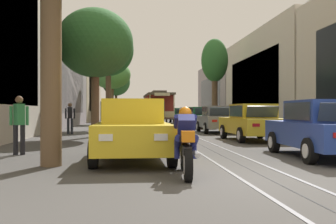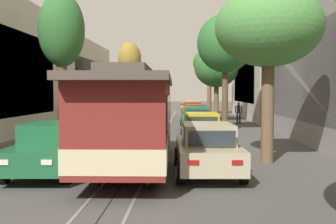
# 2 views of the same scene
# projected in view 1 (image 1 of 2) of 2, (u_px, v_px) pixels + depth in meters

# --- Properties ---
(ground_plane) EXTENTS (160.00, 160.00, 0.00)m
(ground_plane) POSITION_uv_depth(u_px,v_px,m) (168.00, 128.00, 28.98)
(ground_plane) COLOR #4C4947
(trolley_track_rails) EXTENTS (1.14, 62.39, 0.01)m
(trolley_track_rails) POSITION_uv_depth(u_px,v_px,m) (164.00, 126.00, 32.41)
(trolley_track_rails) COLOR gray
(trolley_track_rails) RESTS_ON ground
(building_facade_left) EXTENTS (4.39, 54.09, 10.23)m
(building_facade_left) POSITION_uv_depth(u_px,v_px,m) (44.00, 71.00, 30.58)
(building_facade_left) COLOR beige
(building_facade_left) RESTS_ON ground
(building_facade_right) EXTENTS (5.33, 54.09, 7.91)m
(building_facade_right) POSITION_uv_depth(u_px,v_px,m) (282.00, 81.00, 32.69)
(building_facade_right) COLOR beige
(building_facade_right) RESTS_ON ground
(parked_car_yellow_near_left) EXTENTS (2.03, 4.37, 1.58)m
(parked_car_yellow_near_left) POSITION_uv_depth(u_px,v_px,m) (132.00, 130.00, 10.11)
(parked_car_yellow_near_left) COLOR gold
(parked_car_yellow_near_left) RESTS_ON ground
(parked_car_red_second_left) EXTENTS (2.12, 4.41, 1.58)m
(parked_car_red_second_left) POSITION_uv_depth(u_px,v_px,m) (134.00, 123.00, 16.17)
(parked_car_red_second_left) COLOR red
(parked_car_red_second_left) RESTS_ON ground
(parked_car_brown_mid_left) EXTENTS (2.14, 4.42, 1.58)m
(parked_car_brown_mid_left) POSITION_uv_depth(u_px,v_px,m) (133.00, 119.00, 22.48)
(parked_car_brown_mid_left) COLOR brown
(parked_car_brown_mid_left) RESTS_ON ground
(parked_car_green_fourth_left) EXTENTS (2.09, 4.40, 1.58)m
(parked_car_green_fourth_left) POSITION_uv_depth(u_px,v_px,m) (135.00, 118.00, 28.17)
(parked_car_green_fourth_left) COLOR #1E6038
(parked_car_green_fourth_left) RESTS_ON ground
(parked_car_yellow_fifth_left) EXTENTS (2.01, 4.36, 1.58)m
(parked_car_yellow_fifth_left) POSITION_uv_depth(u_px,v_px,m) (134.00, 116.00, 34.80)
(parked_car_yellow_fifth_left) COLOR gold
(parked_car_yellow_fifth_left) RESTS_ON ground
(parked_car_beige_sixth_left) EXTENTS (2.12, 4.41, 1.58)m
(parked_car_beige_sixth_left) POSITION_uv_depth(u_px,v_px,m) (134.00, 116.00, 40.83)
(parked_car_beige_sixth_left) COLOR #C1B28E
(parked_car_beige_sixth_left) RESTS_ON ground
(parked_car_blue_near_right) EXTENTS (2.11, 4.41, 1.58)m
(parked_car_blue_near_right) POSITION_uv_depth(u_px,v_px,m) (321.00, 129.00, 10.73)
(parked_car_blue_near_right) COLOR #233D93
(parked_car_blue_near_right) RESTS_ON ground
(parked_car_yellow_second_right) EXTENTS (2.09, 4.40, 1.58)m
(parked_car_yellow_second_right) POSITION_uv_depth(u_px,v_px,m) (252.00, 122.00, 16.88)
(parked_car_yellow_second_right) COLOR gold
(parked_car_yellow_second_right) RESTS_ON ground
(parked_car_grey_mid_right) EXTENTS (2.04, 4.38, 1.58)m
(parked_car_grey_mid_right) POSITION_uv_depth(u_px,v_px,m) (217.00, 119.00, 22.98)
(parked_car_grey_mid_right) COLOR slate
(parked_car_grey_mid_right) RESTS_ON ground
(parked_car_green_fourth_right) EXTENTS (2.08, 4.39, 1.58)m
(parked_car_green_fourth_right) POSITION_uv_depth(u_px,v_px,m) (200.00, 117.00, 29.53)
(parked_car_green_fourth_right) COLOR #1E6038
(parked_car_green_fourth_right) RESTS_ON ground
(parked_car_beige_fifth_right) EXTENTS (2.09, 4.40, 1.58)m
(parked_car_beige_fifth_right) POSITION_uv_depth(u_px,v_px,m) (189.00, 116.00, 34.94)
(parked_car_beige_fifth_right) COLOR #C1B28E
(parked_car_beige_fifth_right) RESTS_ON ground
(parked_car_green_sixth_right) EXTENTS (2.12, 4.41, 1.58)m
(parked_car_green_sixth_right) POSITION_uv_depth(u_px,v_px,m) (180.00, 115.00, 41.37)
(parked_car_green_sixth_right) COLOR #1E6038
(parked_car_green_sixth_right) RESTS_ON ground
(street_tree_kerb_left_second) EXTENTS (3.76, 3.86, 6.33)m
(street_tree_kerb_left_second) POSITION_uv_depth(u_px,v_px,m) (95.00, 44.00, 19.19)
(street_tree_kerb_left_second) COLOR brown
(street_tree_kerb_left_second) RESTS_ON ground
(street_tree_kerb_left_mid) EXTENTS (3.58, 3.56, 7.47)m
(street_tree_kerb_left_mid) POSITION_uv_depth(u_px,v_px,m) (108.00, 50.00, 27.57)
(street_tree_kerb_left_mid) COLOR brown
(street_tree_kerb_left_mid) RESTS_ON ground
(street_tree_kerb_left_fourth) EXTENTS (3.79, 3.89, 6.28)m
(street_tree_kerb_left_fourth) POSITION_uv_depth(u_px,v_px,m) (111.00, 75.00, 38.50)
(street_tree_kerb_left_fourth) COLOR brown
(street_tree_kerb_left_fourth) RESTS_ON ground
(street_tree_kerb_left_far) EXTENTS (3.48, 3.77, 6.61)m
(street_tree_kerb_left_far) POSITION_uv_depth(u_px,v_px,m) (116.00, 82.00, 48.32)
(street_tree_kerb_left_far) COLOR brown
(street_tree_kerb_left_far) RESTS_ON ground
(street_tree_kerb_right_second) EXTENTS (2.32, 2.26, 7.54)m
(street_tree_kerb_right_second) POSITION_uv_depth(u_px,v_px,m) (215.00, 62.00, 33.78)
(street_tree_kerb_right_second) COLOR brown
(street_tree_kerb_right_second) RESTS_ON ground
(cable_car_trolley) EXTENTS (2.78, 9.17, 3.28)m
(cable_car_trolley) POSITION_uv_depth(u_px,v_px,m) (158.00, 107.00, 40.65)
(cable_car_trolley) COLOR maroon
(cable_car_trolley) RESTS_ON ground
(motorcycle_with_rider) EXTENTS (0.57, 1.99, 1.37)m
(motorcycle_with_rider) POSITION_uv_depth(u_px,v_px,m) (186.00, 143.00, 7.76)
(motorcycle_with_rider) COLOR black
(motorcycle_with_rider) RESTS_ON ground
(pedestrian_on_left_pavement) EXTENTS (0.55, 0.42, 1.72)m
(pedestrian_on_left_pavement) POSITION_uv_depth(u_px,v_px,m) (19.00, 121.00, 11.41)
(pedestrian_on_left_pavement) COLOR black
(pedestrian_on_left_pavement) RESTS_ON ground
(pedestrian_on_right_pavement) EXTENTS (0.55, 0.37, 1.73)m
(pedestrian_on_right_pavement) POSITION_uv_depth(u_px,v_px,m) (70.00, 117.00, 21.36)
(pedestrian_on_right_pavement) COLOR #282D38
(pedestrian_on_right_pavement) RESTS_ON ground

